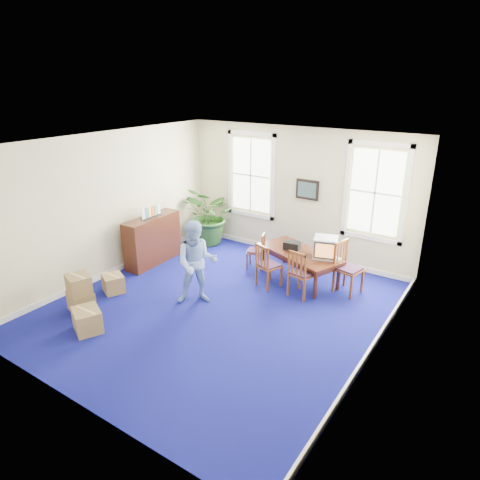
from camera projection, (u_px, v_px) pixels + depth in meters
The scene contains 25 objects.
floor at pixel (219, 307), 8.46m from camera, with size 6.50×6.50×0.00m, color navy.
ceiling at pixel (216, 143), 7.32m from camera, with size 6.50×6.50×0.00m, color white.
wall_back at pixel (297, 194), 10.42m from camera, with size 6.50×6.50×0.00m, color beige.
wall_front at pixel (64, 303), 5.36m from camera, with size 6.50×6.50×0.00m, color beige.
wall_left at pixel (108, 206), 9.44m from camera, with size 6.50×6.50×0.00m, color beige.
wall_right at pixel (380, 268), 6.34m from camera, with size 6.50×6.50×0.00m, color beige.
baseboard_back at pixel (293, 252), 10.94m from camera, with size 6.00×0.04×0.12m, color white.
baseboard_left at pixel (116, 269), 9.97m from camera, with size 0.04×6.50×0.12m, color white.
baseboard_right at pixel (367, 355), 6.90m from camera, with size 0.04×6.50×0.12m, color white.
window_left at pixel (251, 175), 10.97m from camera, with size 1.40×0.12×2.20m, color white, non-canonical shape.
window_right at pixel (375, 193), 9.31m from camera, with size 1.40×0.12×2.20m, color white, non-canonical shape.
wall_picture at pixel (307, 190), 10.17m from camera, with size 0.58×0.06×0.48m, color black, non-canonical shape.
conference_table at pixel (299, 266), 9.52m from camera, with size 1.93×0.88×0.66m, color #3F1A0E, non-canonical shape.
crt_tv at pixel (325, 247), 9.07m from camera, with size 0.49×0.53×0.44m, color #B7B7BC, non-canonical shape.
game_console at pixel (336, 259), 8.97m from camera, with size 0.16×0.20×0.05m, color white.
equipment_bag at pixel (292, 246), 9.52m from camera, with size 0.35×0.23×0.17m, color black.
chair_near_left at pixel (269, 265), 9.16m from camera, with size 0.44×0.44×0.99m, color brown, non-canonical shape.
chair_near_right at pixel (303, 273), 8.74m from camera, with size 0.46×0.46×1.03m, color brown, non-canonical shape.
chair_end_left at pixel (256, 251), 10.07m from camera, with size 0.39×0.39×0.86m, color brown, non-canonical shape.
chair_end_right at pixel (349, 268), 8.86m from camera, with size 0.49×0.49×1.09m, color brown, non-canonical shape.
man at pixel (197, 263), 8.37m from camera, with size 0.83×0.64×1.71m, color #84A5E4.
credenza at pixel (153, 239), 10.30m from camera, with size 0.45×1.56×1.23m, color #3F1A0E.
brochure_rack at pixel (151, 209), 10.02m from camera, with size 0.11×0.63×0.28m, color #99999E, non-canonical shape.
potted_plant at pixel (210, 216), 11.39m from camera, with size 1.42×1.24×1.59m, color #214B18.
cardboard_boxes at pixel (91, 293), 8.18m from camera, with size 1.37×1.37×0.78m, color olive, non-canonical shape.
Camera 1 is at (4.45, -5.96, 4.25)m, focal length 32.00 mm.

